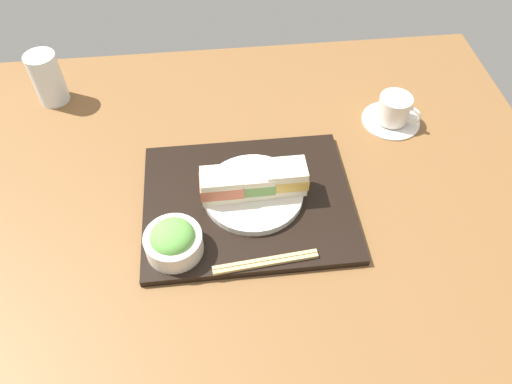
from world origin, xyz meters
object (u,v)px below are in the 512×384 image
(sandwich_far, at_px, (285,177))
(drinking_glass, at_px, (47,78))
(sandwich_middle, at_px, (252,182))
(coffee_cup, at_px, (393,112))
(sandwich_plate, at_px, (252,193))
(salad_bowl, at_px, (172,241))
(chopsticks_pair, at_px, (265,262))
(sandwich_near, at_px, (219,185))

(sandwich_far, xyz_separation_m, drinking_glass, (-0.51, 0.36, 0.00))
(sandwich_middle, height_order, coffee_cup, sandwich_middle)
(sandwich_plate, height_order, salad_bowl, salad_bowl)
(sandwich_middle, relative_size, salad_bowl, 0.78)
(coffee_cup, bearing_deg, chopsticks_pair, -133.31)
(sandwich_plate, relative_size, sandwich_near, 2.40)
(sandwich_plate, relative_size, sandwich_far, 2.41)
(sandwich_near, bearing_deg, salad_bowl, -129.96)
(sandwich_plate, xyz_separation_m, sandwich_middle, (-0.00, 0.00, 0.03))
(sandwich_near, bearing_deg, sandwich_far, 2.23)
(sandwich_near, relative_size, chopsticks_pair, 0.43)
(sandwich_far, relative_size, chopsticks_pair, 0.43)
(sandwich_near, xyz_separation_m, sandwich_middle, (0.06, 0.00, -0.00))
(chopsticks_pair, bearing_deg, salad_bowl, 163.90)
(sandwich_middle, xyz_separation_m, drinking_glass, (-0.44, 0.36, 0.00))
(sandwich_plate, bearing_deg, salad_bowl, -144.25)
(sandwich_plate, relative_size, coffee_cup, 1.49)
(sandwich_near, bearing_deg, chopsticks_pair, -66.04)
(sandwich_far, relative_size, coffee_cup, 0.62)
(sandwich_middle, relative_size, chopsticks_pair, 0.43)
(sandwich_far, distance_m, salad_bowl, 0.25)
(sandwich_middle, relative_size, sandwich_far, 0.99)
(chopsticks_pair, bearing_deg, sandwich_far, 70.10)
(sandwich_middle, distance_m, sandwich_far, 0.06)
(coffee_cup, bearing_deg, sandwich_middle, -149.75)
(chopsticks_pair, height_order, drinking_glass, drinking_glass)
(sandwich_plate, height_order, coffee_cup, coffee_cup)
(sandwich_plate, bearing_deg, chopsticks_pair, -88.00)
(salad_bowl, bearing_deg, drinking_glass, 121.27)
(coffee_cup, bearing_deg, drinking_glass, 168.16)
(salad_bowl, distance_m, chopsticks_pair, 0.17)
(salad_bowl, bearing_deg, sandwich_far, 27.56)
(chopsticks_pair, distance_m, coffee_cup, 0.49)
(sandwich_near, bearing_deg, coffee_cup, 26.47)
(sandwich_middle, bearing_deg, coffee_cup, 30.25)
(sandwich_near, height_order, drinking_glass, drinking_glass)
(sandwich_far, distance_m, coffee_cup, 0.34)
(chopsticks_pair, relative_size, drinking_glass, 1.54)
(sandwich_far, height_order, salad_bowl, sandwich_far)
(salad_bowl, relative_size, drinking_glass, 0.84)
(sandwich_near, distance_m, coffee_cup, 0.45)
(sandwich_near, relative_size, coffee_cup, 0.62)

